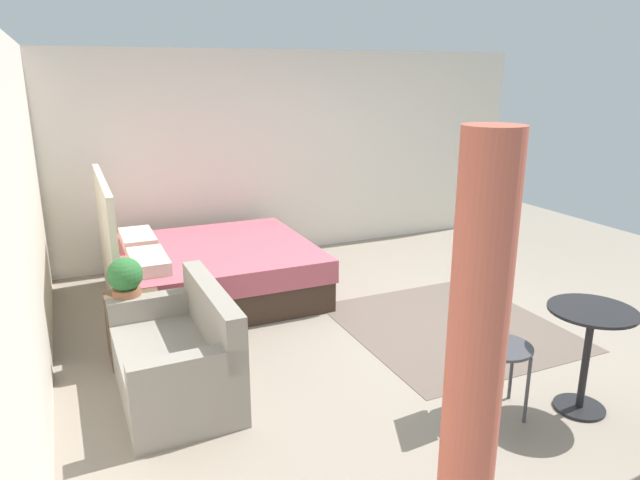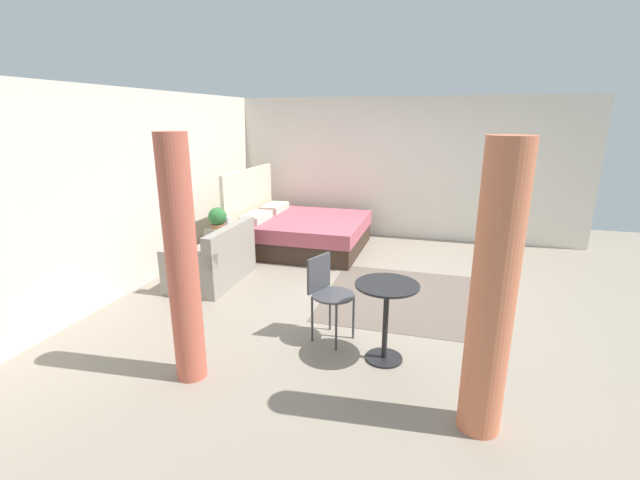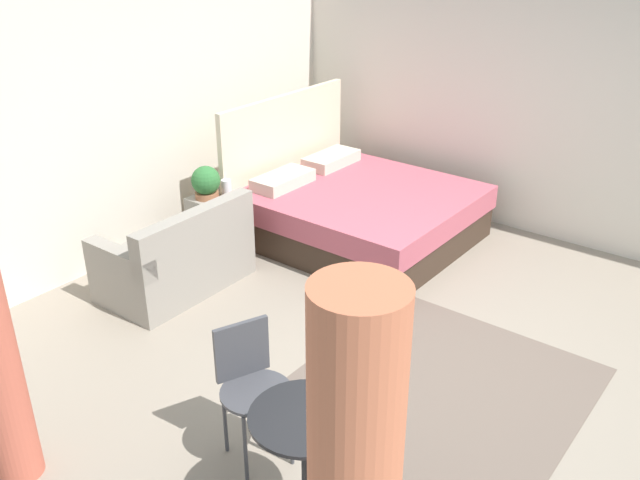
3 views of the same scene
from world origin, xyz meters
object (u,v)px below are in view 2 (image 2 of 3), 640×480
at_px(bed, 299,231).
at_px(cafe_chair_near_window, 327,288).
at_px(balcony_table, 386,308).
at_px(couch, 214,262).
at_px(potted_plant, 218,219).
at_px(nightstand, 226,247).
at_px(vase, 227,222).

relative_size(bed, cafe_chair_near_window, 2.38).
bearing_deg(balcony_table, cafe_chair_near_window, 67.69).
height_order(couch, potted_plant, potted_plant).
height_order(bed, nightstand, bed).
relative_size(bed, potted_plant, 5.60).
bearing_deg(cafe_chair_near_window, potted_plant, 51.26).
distance_m(bed, couch, 1.89).
relative_size(bed, nightstand, 3.87).
distance_m(couch, nightstand, 0.76).
xyz_separation_m(balcony_table, cafe_chair_near_window, (0.25, 0.62, 0.02)).
bearing_deg(nightstand, balcony_table, -127.35).
bearing_deg(nightstand, bed, -38.31).
distance_m(couch, vase, 0.94).
height_order(couch, vase, couch).
bearing_deg(couch, cafe_chair_near_window, -120.05).
bearing_deg(balcony_table, vase, 51.18).
xyz_separation_m(potted_plant, vase, (0.22, -0.04, -0.10)).
height_order(nightstand, potted_plant, potted_plant).
bearing_deg(bed, nightstand, 141.69).
bearing_deg(balcony_table, couch, 61.78).
bearing_deg(bed, balcony_table, -149.05).
xyz_separation_m(vase, cafe_chair_near_window, (-1.93, -2.10, -0.08)).
distance_m(potted_plant, cafe_chair_near_window, 2.74).
bearing_deg(vase, potted_plant, 170.48).
xyz_separation_m(nightstand, balcony_table, (-2.07, -2.71, 0.25)).
distance_m(bed, vase, 1.30).
xyz_separation_m(bed, couch, (-1.79, 0.62, -0.02)).
relative_size(bed, balcony_table, 2.71).
bearing_deg(bed, potted_plant, 142.70).
relative_size(bed, couch, 1.61).
relative_size(couch, cafe_chair_near_window, 1.48).
height_order(vase, balcony_table, balcony_table).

